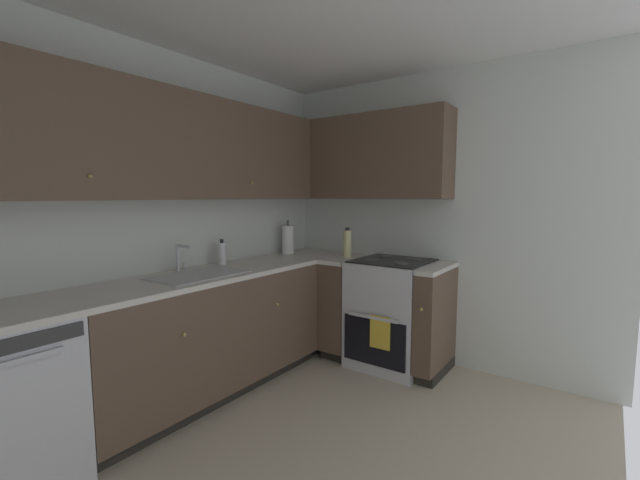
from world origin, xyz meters
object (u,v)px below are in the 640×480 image
(oven_range, at_px, (392,312))
(soap_bottle, at_px, (222,253))
(oil_bottle, at_px, (347,243))
(paper_towel_roll, at_px, (288,240))

(oven_range, distance_m, soap_bottle, 1.52)
(soap_bottle, relative_size, oil_bottle, 0.77)
(oven_range, distance_m, paper_towel_roll, 1.19)
(oven_range, height_order, paper_towel_roll, paper_towel_roll)
(paper_towel_roll, height_order, oil_bottle, paper_towel_roll)
(oven_range, bearing_deg, soap_bottle, 132.33)
(oven_range, xyz_separation_m, soap_bottle, (-0.96, 1.05, 0.53))
(soap_bottle, bearing_deg, oven_range, -47.67)
(soap_bottle, distance_m, paper_towel_roll, 0.80)
(soap_bottle, bearing_deg, paper_towel_roll, -1.43)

